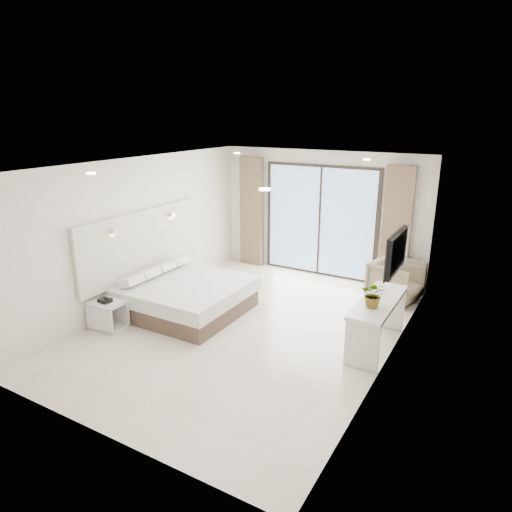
# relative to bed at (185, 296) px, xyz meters

# --- Properties ---
(ground) EXTENTS (6.20, 6.20, 0.00)m
(ground) POSITION_rel_bed_xyz_m (1.30, 0.00, -0.30)
(ground) COLOR beige
(ground) RESTS_ON ground
(room_shell) EXTENTS (4.62, 6.22, 2.72)m
(room_shell) POSITION_rel_bed_xyz_m (1.10, 0.76, 1.28)
(room_shell) COLOR silver
(room_shell) RESTS_ON ground
(bed) EXTENTS (2.02, 1.92, 0.70)m
(bed) POSITION_rel_bed_xyz_m (0.00, 0.00, 0.00)
(bed) COLOR brown
(bed) RESTS_ON ground
(nightstand) EXTENTS (0.54, 0.45, 0.48)m
(nightstand) POSITION_rel_bed_xyz_m (-0.68, -1.18, -0.06)
(nightstand) COLOR silver
(nightstand) RESTS_ON ground
(phone) EXTENTS (0.20, 0.16, 0.07)m
(phone) POSITION_rel_bed_xyz_m (-0.69, -1.21, 0.22)
(phone) COLOR black
(phone) RESTS_ON nightstand
(console_desk) EXTENTS (0.51, 1.62, 0.77)m
(console_desk) POSITION_rel_bed_xyz_m (3.34, 0.41, 0.27)
(console_desk) COLOR silver
(console_desk) RESTS_ON ground
(plant) EXTENTS (0.39, 0.42, 0.31)m
(plant) POSITION_rel_bed_xyz_m (3.34, 0.11, 0.63)
(plant) COLOR #33662D
(plant) RESTS_ON console_desk
(armchair) EXTENTS (0.95, 0.99, 0.85)m
(armchair) POSITION_rel_bed_xyz_m (3.15, 2.40, 0.13)
(armchair) COLOR #7D6B51
(armchair) RESTS_ON ground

